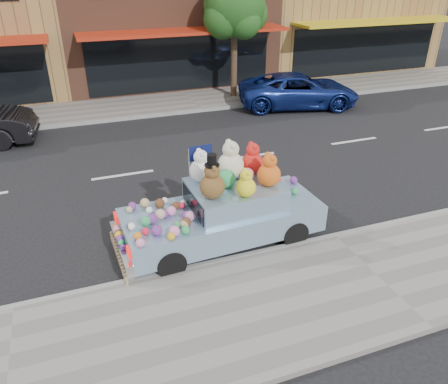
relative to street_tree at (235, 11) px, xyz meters
name	(u,v)px	position (x,y,z in m)	size (l,w,h in m)	color
ground	(248,157)	(-2.03, -6.55, -3.69)	(120.00, 120.00, 0.00)	black
near_sidewalk	(376,277)	(-2.03, -13.05, -3.63)	(60.00, 3.00, 0.12)	gray
far_sidewalk	(192,101)	(-2.03, -0.05, -3.63)	(60.00, 3.00, 0.12)	gray
near_kerb	(334,237)	(-2.03, -11.55, -3.63)	(60.00, 0.12, 0.13)	gray
far_kerb	(202,110)	(-2.03, -1.55, -3.63)	(60.00, 0.12, 0.13)	gray
storefront_mid	(159,3)	(-2.03, 5.42, -0.05)	(10.00, 9.80, 7.30)	brown
street_tree	(235,11)	(0.00, 0.00, 0.00)	(3.00, 2.70, 5.22)	#38281C
car_blue	(299,90)	(2.07, -2.26, -2.99)	(2.33, 5.05, 1.40)	navy
art_car	(223,209)	(-4.40, -10.71, -2.88)	(4.55, 1.94, 2.29)	black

